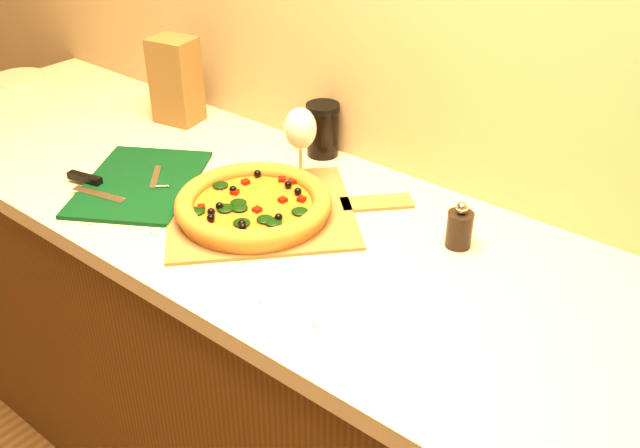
{
  "coord_description": "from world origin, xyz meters",
  "views": [
    {
      "loc": [
        0.68,
        0.47,
        1.68
      ],
      "look_at": [
        -0.05,
        1.38,
        0.96
      ],
      "focal_mm": 40.0,
      "sensor_mm": 36.0,
      "label": 1
    }
  ],
  "objects_px": {
    "pizza": "(253,205)",
    "dark_jar": "(323,130)",
    "cutting_board": "(139,183)",
    "side_plate": "(19,78)",
    "pizza_peel": "(268,211)",
    "wine_glass": "(300,131)",
    "pepper_grinder": "(459,228)"
  },
  "relations": [
    {
      "from": "pizza_peel",
      "to": "pepper_grinder",
      "type": "height_order",
      "value": "pepper_grinder"
    },
    {
      "from": "pizza_peel",
      "to": "pepper_grinder",
      "type": "bearing_deg",
      "value": 63.4
    },
    {
      "from": "pepper_grinder",
      "to": "side_plate",
      "type": "distance_m",
      "value": 1.52
    },
    {
      "from": "pizza",
      "to": "pepper_grinder",
      "type": "distance_m",
      "value": 0.43
    },
    {
      "from": "pepper_grinder",
      "to": "dark_jar",
      "type": "xyz_separation_m",
      "value": [
        -0.47,
        0.15,
        0.03
      ]
    },
    {
      "from": "pepper_grinder",
      "to": "dark_jar",
      "type": "height_order",
      "value": "dark_jar"
    },
    {
      "from": "pepper_grinder",
      "to": "wine_glass",
      "type": "distance_m",
      "value": 0.42
    },
    {
      "from": "pizza",
      "to": "dark_jar",
      "type": "height_order",
      "value": "dark_jar"
    },
    {
      "from": "dark_jar",
      "to": "side_plate",
      "type": "relative_size",
      "value": 0.82
    },
    {
      "from": "pizza_peel",
      "to": "dark_jar",
      "type": "bearing_deg",
      "value": 149.11
    },
    {
      "from": "pizza_peel",
      "to": "dark_jar",
      "type": "distance_m",
      "value": 0.31
    },
    {
      "from": "pizza_peel",
      "to": "cutting_board",
      "type": "height_order",
      "value": "cutting_board"
    },
    {
      "from": "cutting_board",
      "to": "wine_glass",
      "type": "bearing_deg",
      "value": 10.59
    },
    {
      "from": "wine_glass",
      "to": "dark_jar",
      "type": "relative_size",
      "value": 1.37
    },
    {
      "from": "pizza",
      "to": "dark_jar",
      "type": "relative_size",
      "value": 2.51
    },
    {
      "from": "pizza_peel",
      "to": "dark_jar",
      "type": "xyz_separation_m",
      "value": [
        -0.09,
        0.29,
        0.06
      ]
    },
    {
      "from": "wine_glass",
      "to": "dark_jar",
      "type": "bearing_deg",
      "value": 109.73
    },
    {
      "from": "cutting_board",
      "to": "side_plate",
      "type": "bearing_deg",
      "value": 135.29
    },
    {
      "from": "pizza_peel",
      "to": "dark_jar",
      "type": "height_order",
      "value": "dark_jar"
    },
    {
      "from": "pizza_peel",
      "to": "wine_glass",
      "type": "xyz_separation_m",
      "value": [
        -0.04,
        0.15,
        0.12
      ]
    },
    {
      "from": "pizza",
      "to": "pepper_grinder",
      "type": "relative_size",
      "value": 3.34
    },
    {
      "from": "wine_glass",
      "to": "side_plate",
      "type": "height_order",
      "value": "wine_glass"
    },
    {
      "from": "dark_jar",
      "to": "pepper_grinder",
      "type": "bearing_deg",
      "value": -17.76
    },
    {
      "from": "pizza",
      "to": "cutting_board",
      "type": "distance_m",
      "value": 0.31
    },
    {
      "from": "cutting_board",
      "to": "side_plate",
      "type": "relative_size",
      "value": 2.64
    },
    {
      "from": "cutting_board",
      "to": "dark_jar",
      "type": "distance_m",
      "value": 0.45
    },
    {
      "from": "pizza_peel",
      "to": "wine_glass",
      "type": "distance_m",
      "value": 0.2
    },
    {
      "from": "cutting_board",
      "to": "pepper_grinder",
      "type": "relative_size",
      "value": 4.27
    },
    {
      "from": "wine_glass",
      "to": "pizza",
      "type": "bearing_deg",
      "value": -82.31
    },
    {
      "from": "pizza_peel",
      "to": "side_plate",
      "type": "distance_m",
      "value": 1.14
    },
    {
      "from": "cutting_board",
      "to": "pepper_grinder",
      "type": "bearing_deg",
      "value": -12.12
    },
    {
      "from": "cutting_board",
      "to": "dark_jar",
      "type": "xyz_separation_m",
      "value": [
        0.23,
        0.39,
        0.06
      ]
    }
  ]
}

